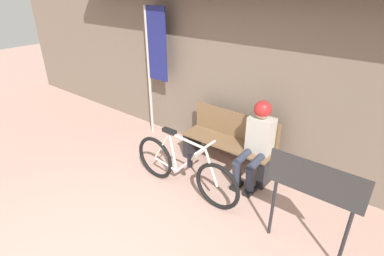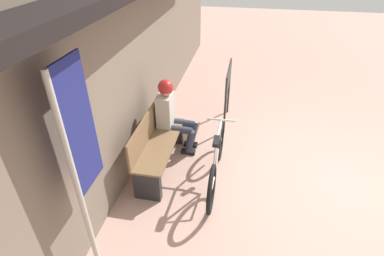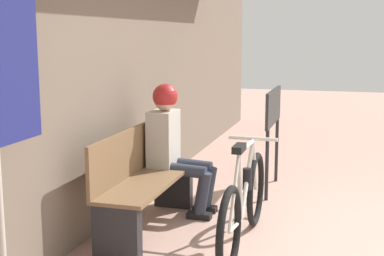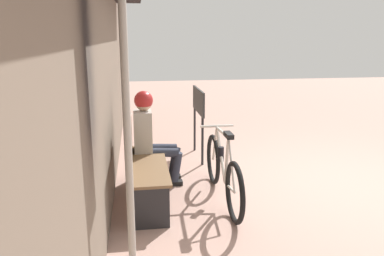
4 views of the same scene
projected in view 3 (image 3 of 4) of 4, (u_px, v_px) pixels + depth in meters
name	position (u px, v px, depth m)	size (l,w,h in m)	color
storefront_wall	(95.00, 31.00, 4.35)	(12.00, 0.56, 3.20)	#756656
park_bench_near	(143.00, 186.00, 4.47)	(1.40, 0.42, 0.85)	brown
bicycle	(244.00, 204.00, 4.10)	(1.69, 0.40, 0.86)	black
person_seated	(173.00, 140.00, 4.85)	(0.34, 0.59, 1.20)	#2D3342
banner_pole	(7.00, 71.00, 2.81)	(0.45, 0.05, 2.23)	#B7B2A8
signboard	(273.00, 115.00, 5.54)	(0.91, 0.04, 1.07)	#232326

